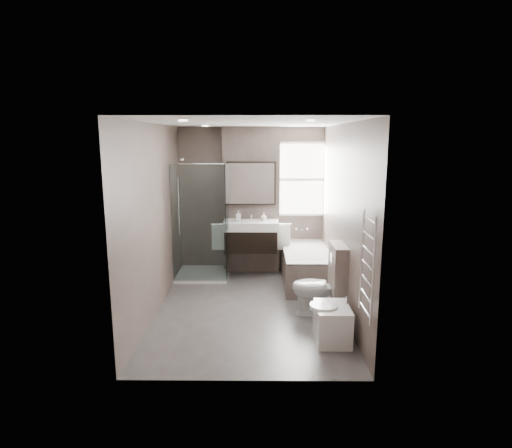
{
  "coord_description": "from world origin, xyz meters",
  "views": [
    {
      "loc": [
        0.14,
        -5.81,
        2.4
      ],
      "look_at": [
        0.1,
        0.15,
        1.2
      ],
      "focal_mm": 30.0,
      "sensor_mm": 36.0,
      "label": 1
    }
  ],
  "objects_px": {
    "bidet": "(332,323)",
    "vanity": "(251,236)",
    "bathtub": "(306,265)",
    "toilet": "(319,288)"
  },
  "relations": [
    {
      "from": "bathtub",
      "to": "bidet",
      "type": "xyz_separation_m",
      "value": [
        0.09,
        -2.12,
        -0.08
      ]
    },
    {
      "from": "vanity",
      "to": "bidet",
      "type": "height_order",
      "value": "vanity"
    },
    {
      "from": "toilet",
      "to": "bathtub",
      "type": "bearing_deg",
      "value": -172.78
    },
    {
      "from": "vanity",
      "to": "bidet",
      "type": "xyz_separation_m",
      "value": [
        1.01,
        -2.45,
        -0.51
      ]
    },
    {
      "from": "bidet",
      "to": "vanity",
      "type": "bearing_deg",
      "value": 112.52
    },
    {
      "from": "bathtub",
      "to": "bidet",
      "type": "height_order",
      "value": "bathtub"
    },
    {
      "from": "toilet",
      "to": "bidet",
      "type": "xyz_separation_m",
      "value": [
        0.04,
        -0.8,
        -0.15
      ]
    },
    {
      "from": "vanity",
      "to": "bidet",
      "type": "bearing_deg",
      "value": -67.48
    },
    {
      "from": "bathtub",
      "to": "toilet",
      "type": "bearing_deg",
      "value": -88.04
    },
    {
      "from": "bathtub",
      "to": "vanity",
      "type": "bearing_deg",
      "value": 160.63
    }
  ]
}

